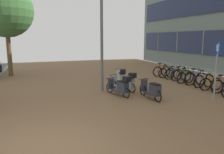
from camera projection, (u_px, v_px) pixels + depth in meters
The scene contains 17 objects.
ground at pixel (102, 143), 5.45m from camera, with size 21.00×40.00×0.13m.
bicycle_rack_01 at pixel (223, 86), 10.27m from camera, with size 1.32×0.48×0.97m.
bicycle_rack_02 at pixel (211, 84), 10.82m from camera, with size 1.26×0.48×0.93m.
bicycle_rack_03 at pixel (204, 81), 11.44m from camera, with size 1.44×0.48×1.01m.
bicycle_rack_04 at pixel (196, 79), 12.02m from camera, with size 1.45×0.48×1.03m.
bicycle_rack_05 at pixel (185, 77), 12.54m from camera, with size 1.32×0.48×0.98m.
bicycle_rack_06 at pixel (181, 75), 13.18m from camera, with size 1.34×0.47×0.98m.
bicycle_rack_07 at pixel (174, 74), 13.73m from camera, with size 1.31×0.48×0.94m.
bicycle_rack_08 at pixel (167, 73), 14.28m from camera, with size 1.31×0.48×0.96m.
bicycle_rack_09 at pixel (162, 71), 14.86m from camera, with size 1.39×0.48×0.99m.
scooter_near at pixel (126, 82), 10.65m from camera, with size 0.95×1.68×0.99m.
scooter_mid at pixel (120, 86), 9.74m from camera, with size 0.80×1.62×0.99m.
scooter_far at pixel (152, 90), 9.24m from camera, with size 0.52×1.70×0.81m.
scooter_extra at pixel (121, 77), 11.88m from camera, with size 0.70×1.79×1.01m.
parking_sign at pixel (216, 65), 8.84m from camera, with size 0.40×0.07×2.44m.
lamp_post at pixel (102, 24), 10.24m from camera, with size 0.20×0.52×5.87m.
street_tree at pixel (6, 10), 14.16m from camera, with size 3.57×3.57×6.20m.
Camera 1 is at (-0.04, -4.85, 2.61)m, focal length 34.48 mm.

